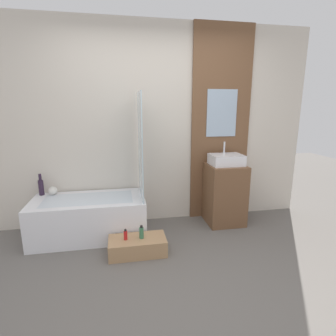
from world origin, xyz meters
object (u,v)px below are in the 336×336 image
wooden_step_bench (138,246)px  vase_round_light (53,191)px  bottle_soap_secondary (141,232)px  vase_tall_dark (41,186)px  bottle_soap_primary (126,235)px  bathtub (90,217)px  sink (226,160)px

wooden_step_bench → vase_round_light: size_ratio=5.82×
bottle_soap_secondary → vase_tall_dark: bearing=147.0°
wooden_step_bench → bottle_soap_secondary: (0.05, 0.00, 0.15)m
vase_tall_dark → vase_round_light: 0.15m
bottle_soap_primary → bottle_soap_secondary: (0.17, 0.00, 0.01)m
bathtub → bottle_soap_primary: bearing=-50.8°
wooden_step_bench → vase_round_light: vase_round_light is taller
bottle_soap_primary → bottle_soap_secondary: bearing=0.0°
bathtub → vase_tall_dark: vase_tall_dark is taller
wooden_step_bench → bathtub: bearing=136.6°
bottle_soap_primary → sink: bearing=23.6°
sink → vase_tall_dark: bearing=175.8°
bathtub → vase_round_light: bearing=153.2°
bathtub → sink: (1.76, 0.08, 0.63)m
wooden_step_bench → sink: sink is taller
vase_round_light → bottle_soap_secondary: 1.30m
sink → bottle_soap_secondary: bearing=-153.4°
sink → vase_tall_dark: 2.37m
sink → vase_tall_dark: (-2.35, 0.17, -0.29)m
sink → bottle_soap_primary: bearing=-156.4°
bathtub → bottle_soap_secondary: bathtub is taller
sink → vase_round_light: sink is taller
wooden_step_bench → bottle_soap_primary: 0.19m
sink → bottle_soap_primary: (-1.35, -0.59, -0.65)m
sink → vase_round_light: bearing=176.1°
wooden_step_bench → vase_tall_dark: vase_tall_dark is taller
vase_tall_dark → bottle_soap_primary: bearing=-37.2°
sink → bottle_soap_secondary: (-1.18, -0.59, -0.64)m
bathtub → bottle_soap_primary: (0.42, -0.51, -0.01)m
sink → wooden_step_bench: bearing=-154.3°
wooden_step_bench → bottle_soap_secondary: 0.16m
vase_tall_dark → bottle_soap_secondary: vase_tall_dark is taller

